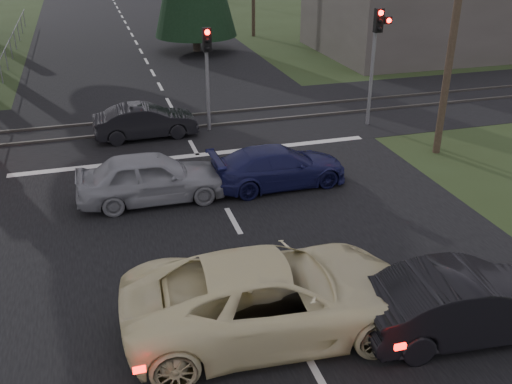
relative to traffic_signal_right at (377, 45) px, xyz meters
name	(u,v)px	position (x,y,z in m)	size (l,w,h in m)	color
ground	(265,278)	(-7.55, -9.47, -3.31)	(120.00, 120.00, 0.00)	#2A3919
road	(189,139)	(-7.55, 0.53, -3.31)	(14.00, 100.00, 0.01)	black
rail_corridor	(180,123)	(-7.55, 2.53, -3.31)	(120.00, 8.00, 0.01)	black
stop_line	(198,155)	(-7.55, -1.27, -3.30)	(13.00, 0.35, 0.00)	silver
rail_near	(183,128)	(-7.55, 1.73, -3.26)	(120.00, 0.12, 0.10)	#59544C
rail_far	(177,116)	(-7.55, 3.33, -3.26)	(120.00, 0.12, 0.10)	#59544C
traffic_signal_right	(377,45)	(0.00, 0.00, 0.00)	(0.68, 0.48, 4.70)	slate
traffic_signal_center	(207,62)	(-6.55, 1.20, -0.51)	(0.32, 0.48, 4.10)	slate
utility_pole_near	(455,20)	(0.95, -3.47, 1.41)	(1.80, 0.26, 9.00)	#4C3D2D
fence_left	(6,76)	(-15.35, 13.03, -3.31)	(0.10, 36.00, 1.20)	slate
building_right	(431,19)	(10.45, 12.53, -1.31)	(14.00, 10.00, 4.00)	#59514C
cream_coupe	(273,296)	(-7.94, -11.30, -2.46)	(2.82, 6.12, 1.70)	beige
dark_hatchback	(468,303)	(-4.18, -12.53, -2.57)	(1.58, 4.53, 1.49)	black
silver_car	(152,177)	(-9.56, -4.47, -2.55)	(1.79, 4.46, 1.52)	gray
blue_sedan	(278,167)	(-5.54, -4.52, -2.67)	(1.80, 4.42, 1.28)	#191B4B
dark_car_far	(145,122)	(-9.10, 1.17, -2.66)	(1.38, 3.95, 1.30)	black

